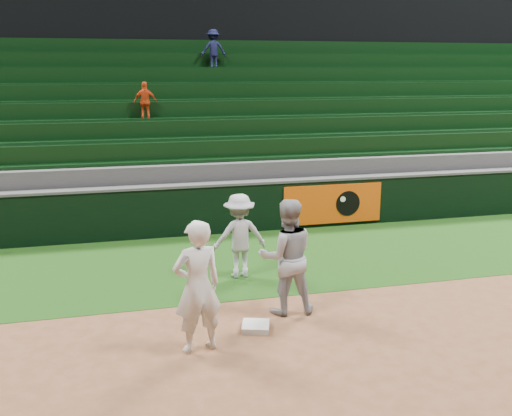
{
  "coord_description": "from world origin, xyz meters",
  "views": [
    {
      "loc": [
        -2.25,
        -8.15,
        3.95
      ],
      "look_at": [
        0.32,
        2.3,
        1.3
      ],
      "focal_mm": 40.0,
      "sensor_mm": 36.0,
      "label": 1
    }
  ],
  "objects_px": {
    "first_base": "(256,327)",
    "baserunner": "(287,257)",
    "first_baseman": "(197,287)",
    "base_coach": "(239,236)"
  },
  "relations": [
    {
      "from": "first_base",
      "to": "baserunner",
      "type": "xyz_separation_m",
      "value": [
        0.65,
        0.53,
        0.92
      ]
    },
    {
      "from": "first_base",
      "to": "baserunner",
      "type": "bearing_deg",
      "value": 38.96
    },
    {
      "from": "first_base",
      "to": "first_baseman",
      "type": "bearing_deg",
      "value": -155.04
    },
    {
      "from": "first_baseman",
      "to": "baserunner",
      "type": "relative_size",
      "value": 1.0
    },
    {
      "from": "baserunner",
      "to": "base_coach",
      "type": "height_order",
      "value": "baserunner"
    },
    {
      "from": "first_baseman",
      "to": "base_coach",
      "type": "height_order",
      "value": "first_baseman"
    },
    {
      "from": "first_base",
      "to": "base_coach",
      "type": "distance_m",
      "value": 2.46
    },
    {
      "from": "first_baseman",
      "to": "base_coach",
      "type": "bearing_deg",
      "value": -126.45
    },
    {
      "from": "baserunner",
      "to": "base_coach",
      "type": "xyz_separation_m",
      "value": [
        -0.4,
        1.79,
        -0.14
      ]
    },
    {
      "from": "baserunner",
      "to": "base_coach",
      "type": "bearing_deg",
      "value": -73.3
    }
  ]
}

